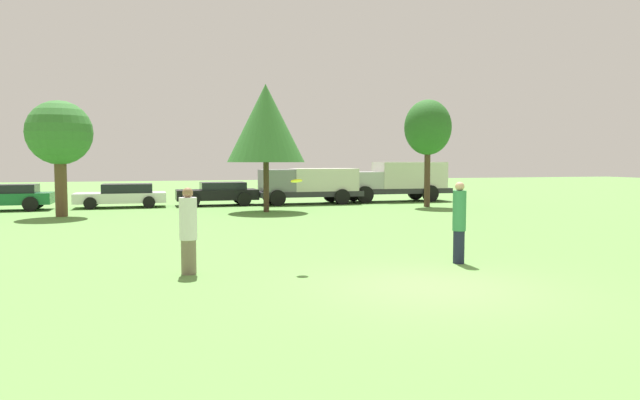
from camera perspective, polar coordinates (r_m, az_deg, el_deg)
The scene contains 12 objects.
ground_plane at distance 11.24m, azimuth 11.33°, elevation -8.45°, with size 120.00×120.00×0.00m, color #5B8E42.
person_thrower at distance 12.37m, azimuth -12.99°, elevation -3.01°, with size 0.37×0.37×1.84m.
person_catcher at distance 13.69m, azimuth 13.70°, elevation -2.12°, with size 0.31×0.31×1.91m.
frisbee at distance 12.53m, azimuth -2.35°, elevation 1.91°, with size 0.25×0.25×0.09m.
tree_0 at distance 26.85m, azimuth -24.54°, elevation 5.98°, with size 2.73×2.73×4.95m.
tree_1 at distance 26.83m, azimuth -5.43°, elevation 7.61°, with size 3.61×3.61×5.93m.
tree_2 at distance 30.16m, azimuth 10.69°, elevation 7.04°, with size 2.42×2.42×5.52m.
parked_car_green at distance 31.24m, azimuth -28.97°, elevation 0.30°, with size 4.43×1.94×1.25m.
parked_car_white at distance 30.97m, azimuth -19.07°, elevation 0.47°, with size 4.46×2.08×1.21m.
parked_car_black at distance 31.04m, azimuth -10.10°, elevation 0.72°, with size 4.27×2.00×1.24m.
delivery_truck_grey at distance 31.64m, azimuth -1.13°, elevation 1.67°, with size 5.76×2.31×1.96m.
delivery_truck_silver at distance 33.86m, azimuth 7.75°, elevation 2.02°, with size 6.51×2.20×2.30m.
Camera 1 is at (-5.15, -9.70, 2.40)m, focal length 32.11 mm.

